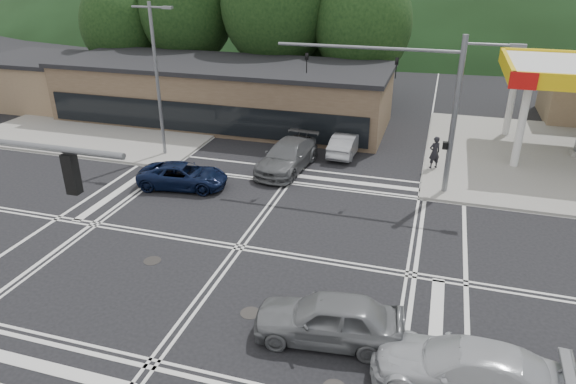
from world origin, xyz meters
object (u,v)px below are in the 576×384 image
(car_northbound, at_px, (287,156))
(pedestrian, at_px, (435,152))
(car_queue_a, at_px, (346,144))
(car_blue_west, at_px, (183,176))
(car_silver_east, at_px, (467,369))
(car_grey_center, at_px, (329,318))
(car_queue_b, at_px, (342,122))

(car_northbound, bearing_deg, pedestrian, 21.68)
(pedestrian, bearing_deg, car_queue_a, -45.48)
(car_blue_west, height_order, car_silver_east, car_silver_east)
(car_grey_center, relative_size, car_queue_b, 1.05)
(car_blue_west, distance_m, car_queue_b, 13.06)
(car_silver_east, bearing_deg, car_northbound, -144.26)
(car_queue_b, height_order, car_northbound, car_northbound)
(car_grey_center, relative_size, car_queue_a, 1.16)
(car_queue_a, bearing_deg, car_blue_west, 48.27)
(car_blue_west, height_order, pedestrian, pedestrian)
(car_queue_b, bearing_deg, car_queue_a, 105.43)
(car_blue_west, distance_m, pedestrian, 14.13)
(car_grey_center, height_order, pedestrian, pedestrian)
(car_northbound, bearing_deg, car_silver_east, -50.54)
(car_blue_west, relative_size, car_northbound, 0.84)
(car_grey_center, distance_m, pedestrian, 16.00)
(car_silver_east, bearing_deg, pedestrian, -172.58)
(car_silver_east, distance_m, car_queue_a, 19.21)
(car_silver_east, bearing_deg, car_blue_west, -124.31)
(car_queue_b, bearing_deg, car_silver_east, 110.76)
(car_queue_b, relative_size, pedestrian, 2.41)
(car_grey_center, distance_m, car_queue_a, 17.16)
(car_blue_west, bearing_deg, pedestrian, -72.18)
(pedestrian, bearing_deg, car_queue_b, -72.26)
(pedestrian, bearing_deg, car_silver_east, 62.02)
(car_grey_center, relative_size, car_northbound, 0.86)
(car_grey_center, xyz_separation_m, car_northbound, (-5.44, 13.50, -0.00))
(car_northbound, bearing_deg, car_grey_center, -62.13)
(car_queue_b, distance_m, pedestrian, 8.21)
(car_blue_west, xyz_separation_m, car_northbound, (4.58, 4.00, 0.16))
(car_silver_east, xyz_separation_m, car_northbound, (-9.61, 14.50, 0.04))
(car_grey_center, bearing_deg, car_blue_west, -140.09)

